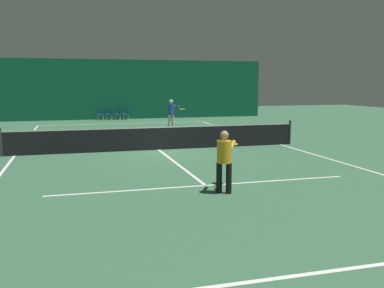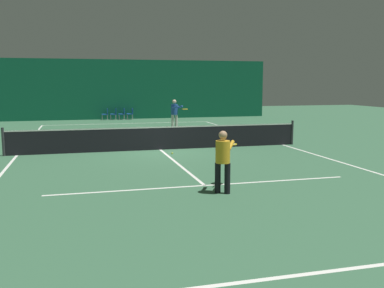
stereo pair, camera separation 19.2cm
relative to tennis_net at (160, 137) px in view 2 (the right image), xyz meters
The scene contains 17 objects.
ground_plane 0.51m from the tennis_net, ahead, with size 60.00×60.00×0.00m, color #386647.
backdrop_curtain 15.80m from the tennis_net, 90.00° to the left, with size 23.00×0.12×4.46m.
court_line_baseline_far 11.91m from the tennis_net, 90.00° to the left, with size 11.00×0.10×0.00m.
court_line_baseline_near 11.91m from the tennis_net, 90.00° to the right, with size 11.00×0.10×0.00m.
court_line_service_far 6.42m from the tennis_net, 90.00° to the left, with size 8.25×0.10×0.00m.
court_line_service_near 6.42m from the tennis_net, 90.00° to the right, with size 8.25×0.10×0.00m.
court_line_sideline_left 5.52m from the tennis_net, behind, with size 0.10×23.80×0.00m.
court_line_sideline_right 5.52m from the tennis_net, ahead, with size 0.10×23.80×0.00m.
court_line_centre 0.51m from the tennis_net, ahead, with size 0.10×12.80×0.00m.
tennis_net is the anchor object (origin of this frame).
player_near 7.25m from the tennis_net, 88.26° to the right, with size 0.98×1.29×1.56m.
player_far 7.98m from the tennis_net, 73.11° to the left, with size 0.91×1.41×1.74m.
courtside_chair_0 15.21m from the tennis_net, 94.73° to the left, with size 0.44×0.44×0.84m.
courtside_chair_1 15.17m from the tennis_net, 92.40° to the left, with size 0.44×0.44×0.84m.
courtside_chair_2 15.15m from the tennis_net, 90.06° to the left, with size 0.44×0.44×0.84m.
courtside_chair_3 15.17m from the tennis_net, 87.72° to the left, with size 0.44×0.44×0.84m.
tennis_ball 1.29m from the tennis_net, 78.33° to the right, with size 0.07×0.07×0.07m.
Camera 2 is at (-3.18, -17.06, 2.71)m, focal length 40.00 mm.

